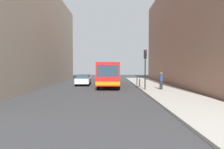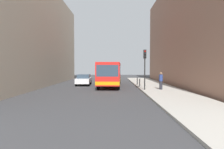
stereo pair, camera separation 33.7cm
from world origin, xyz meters
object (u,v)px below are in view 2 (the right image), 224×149
bollard_near (140,83)px  traffic_light (145,62)px  bollard_mid (137,81)px  pedestrian_near_signal (161,81)px  bus (110,73)px  car_behind_bus (107,76)px  car_beside_bus (84,79)px

bollard_near → traffic_light: bearing=-88.2°
traffic_light → bollard_mid: 6.21m
pedestrian_near_signal → bus: bearing=134.2°
bollard_mid → bollard_near: bearing=-90.0°
car_behind_bus → traffic_light: (4.39, -16.80, 2.22)m
car_beside_bus → bollard_near: bearing=151.6°
car_behind_bus → bollard_near: car_behind_bus is taller
bus → bollard_near: (3.51, -2.23, -1.10)m
traffic_light → pedestrian_near_signal: size_ratio=2.30×
bus → car_behind_bus: 11.42m
car_beside_bus → car_behind_bus: 10.42m
bus → traffic_light: bearing=126.0°
car_beside_bus → bollard_mid: 7.26m
bus → car_beside_bus: size_ratio=2.49×
car_beside_bus → traffic_light: traffic_light is taller
car_behind_bus → bollard_near: (4.29, -13.58, -0.16)m
bollard_near → pedestrian_near_signal: bearing=-58.7°
traffic_light → pedestrian_near_signal: traffic_light is taller
bollard_near → pedestrian_near_signal: 3.51m
traffic_light → bollard_near: (-0.10, 3.22, -2.38)m
bus → car_behind_bus: size_ratio=2.46×
bus → pedestrian_near_signal: bus is taller
car_beside_bus → car_behind_bus: size_ratio=0.99×
car_behind_bus → pedestrian_near_signal: size_ratio=2.53×
car_beside_bus → bollard_mid: size_ratio=4.69×
bus → pedestrian_near_signal: size_ratio=6.22×
pedestrian_near_signal → bollard_near: bearing=119.8°
bus → bollard_near: bearing=150.0°
car_beside_bus → pedestrian_near_signal: pedestrian_near_signal is taller
traffic_light → car_beside_bus: bearing=137.0°
bus → pedestrian_near_signal: 7.48m
traffic_light → bollard_near: traffic_light is taller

